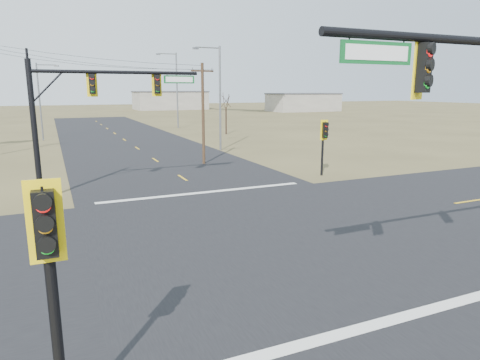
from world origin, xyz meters
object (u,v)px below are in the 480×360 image
(mast_arm_far, at_px, (92,99))
(utility_pole_near, at_px, (203,112))
(bare_tree_c, at_px, (226,100))
(pedestal_signal_ne, at_px, (324,134))
(streetlight_c, at_px, (41,98))
(streetlight_a, at_px, (218,93))
(pedestal_signal_sw, at_px, (48,254))
(streetlight_b, at_px, (175,86))

(mast_arm_far, bearing_deg, utility_pole_near, 45.29)
(utility_pole_near, bearing_deg, bare_tree_c, 63.60)
(bare_tree_c, bearing_deg, mast_arm_far, -124.35)
(pedestal_signal_ne, distance_m, bare_tree_c, 28.81)
(utility_pole_near, xyz_separation_m, bare_tree_c, (10.25, 20.65, 0.35))
(mast_arm_far, xyz_separation_m, streetlight_c, (-2.85, 29.59, -0.39))
(mast_arm_far, relative_size, streetlight_a, 0.92)
(utility_pole_near, height_order, streetlight_a, streetlight_a)
(pedestal_signal_ne, xyz_separation_m, pedestal_signal_sw, (-16.96, -16.90, 0.42))
(pedestal_signal_sw, relative_size, bare_tree_c, 0.79)
(pedestal_signal_ne, height_order, bare_tree_c, bare_tree_c)
(mast_arm_far, bearing_deg, bare_tree_c, 61.72)
(pedestal_signal_ne, relative_size, streetlight_b, 0.34)
(utility_pole_near, bearing_deg, streetlight_a, 60.55)
(pedestal_signal_sw, bearing_deg, streetlight_b, 74.14)
(streetlight_b, bearing_deg, streetlight_c, -158.63)
(mast_arm_far, xyz_separation_m, bare_tree_c, (18.99, 27.78, -0.82))
(utility_pole_near, distance_m, streetlight_c, 25.29)
(pedestal_signal_ne, bearing_deg, mast_arm_far, 179.18)
(pedestal_signal_ne, distance_m, streetlight_c, 34.99)
(pedestal_signal_sw, relative_size, streetlight_b, 0.40)
(mast_arm_far, height_order, streetlight_b, streetlight_b)
(streetlight_c, distance_m, bare_tree_c, 21.92)
(pedestal_signal_ne, bearing_deg, streetlight_a, 99.55)
(mast_arm_far, height_order, pedestal_signal_sw, mast_arm_far)
(pedestal_signal_sw, distance_m, streetlight_c, 47.17)
(mast_arm_far, bearing_deg, streetlight_c, 101.58)
(pedestal_signal_ne, relative_size, streetlight_a, 0.39)
(pedestal_signal_ne, distance_m, utility_pole_near, 9.84)
(pedestal_signal_ne, height_order, pedestal_signal_sw, pedestal_signal_sw)
(streetlight_a, bearing_deg, streetlight_c, 118.84)
(pedestal_signal_ne, height_order, streetlight_a, streetlight_a)
(mast_arm_far, bearing_deg, streetlight_a, 54.04)
(pedestal_signal_sw, height_order, utility_pole_near, utility_pole_near)
(pedestal_signal_sw, distance_m, utility_pole_near, 27.06)
(pedestal_signal_sw, distance_m, streetlight_b, 59.62)
(bare_tree_c, bearing_deg, streetlight_a, -114.82)
(mast_arm_far, height_order, streetlight_a, streetlight_a)
(pedestal_signal_ne, bearing_deg, pedestal_signal_sw, -133.39)
(streetlight_c, bearing_deg, mast_arm_far, -67.57)
(utility_pole_near, distance_m, streetlight_b, 32.91)
(utility_pole_near, bearing_deg, pedestal_signal_ne, -52.89)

